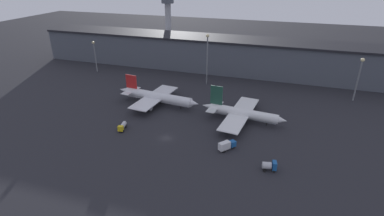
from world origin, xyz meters
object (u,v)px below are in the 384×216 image
object	(u,v)px
airplane_1	(242,113)
service_vehicle_2	(227,145)
control_tower	(168,19)
airplane_0	(157,97)
service_vehicle_1	(122,126)
service_vehicle_0	(269,166)

from	to	relation	value
airplane_1	service_vehicle_2	size ratio (longest dim) A/B	5.60
service_vehicle_2	control_tower	xyz separation A→B (m)	(-70.97, 120.58, 23.32)
airplane_0	airplane_1	xyz separation A→B (m)	(41.68, -4.43, -0.28)
control_tower	service_vehicle_2	bearing A→B (deg)	-59.52
service_vehicle_1	service_vehicle_2	size ratio (longest dim) A/B	0.90
airplane_1	control_tower	size ratio (longest dim) A/B	0.86
airplane_0	airplane_1	size ratio (longest dim) A/B	1.16
airplane_0	service_vehicle_0	xyz separation A→B (m)	(56.09, -36.65, -1.99)
airplane_0	service_vehicle_0	world-z (taller)	airplane_0
airplane_1	service_vehicle_1	distance (m)	50.55
airplane_1	service_vehicle_0	xyz separation A→B (m)	(14.41, -32.23, -1.71)
airplane_0	service_vehicle_1	bearing A→B (deg)	-90.63
service_vehicle_0	service_vehicle_1	world-z (taller)	service_vehicle_0
service_vehicle_2	control_tower	distance (m)	141.85
airplane_0	service_vehicle_2	size ratio (longest dim) A/B	6.51
airplane_1	airplane_0	bearing A→B (deg)	-179.98
service_vehicle_1	service_vehicle_2	world-z (taller)	service_vehicle_2
service_vehicle_0	control_tower	bearing A→B (deg)	113.12
service_vehicle_1	control_tower	distance (m)	124.45
airplane_0	service_vehicle_1	world-z (taller)	airplane_0
service_vehicle_0	airplane_1	bearing A→B (deg)	103.11
control_tower	service_vehicle_1	bearing A→B (deg)	-77.01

